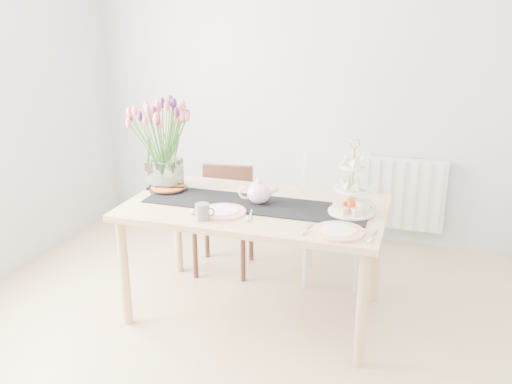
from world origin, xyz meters
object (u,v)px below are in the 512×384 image
(radiator, at_px, (371,191))
(tart_tin, at_px, (168,189))
(chair_brown, at_px, (226,211))
(cream_jug, at_px, (363,208))
(mug_orange, at_px, (353,206))
(dining_table, at_px, (255,216))
(mug_grey, at_px, (202,212))
(cake_stand, at_px, (352,195))
(plate_left, at_px, (223,212))
(chair_white, at_px, (335,206))
(plate_right, at_px, (338,231))
(teapot, at_px, (259,193))
(tulip_vase, at_px, (162,132))

(radiator, height_order, tart_tin, tart_tin)
(chair_brown, bearing_deg, cream_jug, -36.28)
(mug_orange, bearing_deg, dining_table, 135.78)
(dining_table, relative_size, mug_grey, 16.58)
(cake_stand, bearing_deg, plate_left, -163.38)
(chair_white, distance_m, plate_right, 1.03)
(radiator, bearing_deg, cream_jug, -86.60)
(mug_orange, bearing_deg, radiator, 42.87)
(teapot, bearing_deg, chair_white, 47.56)
(radiator, distance_m, mug_grey, 1.95)
(chair_brown, relative_size, chair_white, 0.85)
(radiator, relative_size, plate_left, 4.33)
(radiator, bearing_deg, plate_left, -114.08)
(teapot, xyz_separation_m, mug_grey, (-0.23, -0.35, -0.03))
(radiator, bearing_deg, mug_orange, -89.04)
(cake_stand, distance_m, teapot, 0.57)
(tulip_vase, relative_size, cake_stand, 1.74)
(tart_tin, bearing_deg, cake_stand, -2.99)
(dining_table, bearing_deg, mug_grey, -122.91)
(chair_brown, distance_m, mug_grey, 1.01)
(radiator, relative_size, mug_grey, 12.44)
(chair_brown, xyz_separation_m, plate_left, (0.29, -0.79, 0.31))
(cream_jug, distance_m, tart_tin, 1.30)
(dining_table, bearing_deg, teapot, 41.69)
(chair_white, height_order, cake_stand, cake_stand)
(radiator, bearing_deg, plate_right, -90.32)
(plate_left, bearing_deg, cake_stand, 16.62)
(mug_grey, xyz_separation_m, plate_left, (0.07, 0.14, -0.04))
(tulip_vase, bearing_deg, plate_left, -31.46)
(dining_table, xyz_separation_m, tulip_vase, (-0.69, 0.15, 0.47))
(cake_stand, relative_size, plate_right, 1.41)
(cream_jug, bearing_deg, dining_table, 159.79)
(chair_brown, bearing_deg, mug_grey, -85.64)
(tulip_vase, relative_size, teapot, 2.94)
(cream_jug, bearing_deg, plate_left, 172.61)
(chair_brown, bearing_deg, mug_orange, -37.15)
(radiator, distance_m, tulip_vase, 1.92)
(chair_brown, relative_size, mug_orange, 8.83)
(radiator, height_order, tulip_vase, tulip_vase)
(chair_white, relative_size, tulip_vase, 1.31)
(tart_tin, bearing_deg, plate_right, -17.34)
(mug_orange, height_order, plate_right, mug_orange)
(plate_right, bearing_deg, mug_orange, 84.32)
(teapot, relative_size, cream_jug, 2.61)
(tart_tin, xyz_separation_m, plate_left, (0.50, -0.28, -0.01))
(chair_brown, relative_size, cake_stand, 1.93)
(teapot, relative_size, plate_left, 0.86)
(dining_table, bearing_deg, cake_stand, 2.71)
(cake_stand, bearing_deg, tart_tin, 177.01)
(cream_jug, relative_size, plate_left, 0.33)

